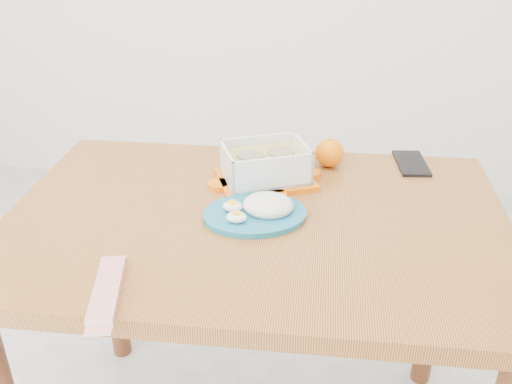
# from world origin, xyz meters

# --- Properties ---
(dining_table) EXTENTS (1.12, 0.75, 0.75)m
(dining_table) POSITION_xyz_m (0.09, 0.15, 0.64)
(dining_table) COLOR #A5752E
(dining_table) RESTS_ON ground
(food_container) EXTENTS (0.27, 0.24, 0.09)m
(food_container) POSITION_xyz_m (0.09, 0.32, 0.80)
(food_container) COLOR #E36506
(food_container) RESTS_ON dining_table
(orange_fruit) EXTENTS (0.07, 0.07, 0.07)m
(orange_fruit) POSITION_xyz_m (0.25, 0.43, 0.79)
(orange_fruit) COLOR #FF6B05
(orange_fruit) RESTS_ON dining_table
(rice_plate) EXTENTS (0.27, 0.27, 0.06)m
(rice_plate) POSITION_xyz_m (0.10, 0.15, 0.77)
(rice_plate) COLOR #186985
(rice_plate) RESTS_ON dining_table
(candy_bar) EXTENTS (0.08, 0.19, 0.02)m
(candy_bar) POSITION_xyz_m (-0.13, -0.16, 0.76)
(candy_bar) COLOR #BB1309
(candy_bar) RESTS_ON dining_table
(smartphone) EXTENTS (0.09, 0.15, 0.01)m
(smartphone) POSITION_xyz_m (0.46, 0.46, 0.75)
(smartphone) COLOR black
(smartphone) RESTS_ON dining_table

